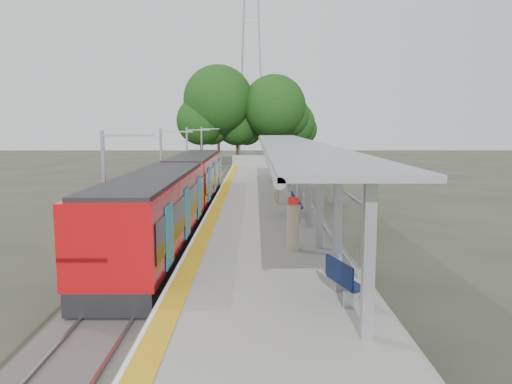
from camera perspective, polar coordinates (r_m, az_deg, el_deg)
ground at (r=13.53m, az=1.73°, el=-16.78°), size 200.00×200.00×0.00m
trackbed at (r=33.03m, az=-7.25°, el=-1.96°), size 3.00×70.00×0.24m
platform at (r=32.71m, az=0.59°, el=-1.32°), size 6.00×50.00×1.00m
tactile_strip at (r=32.71m, az=-3.88°, el=-0.43°), size 0.60×50.00×0.02m
end_fence at (r=57.40m, az=0.27°, el=3.65°), size 6.00×0.10×1.20m
train at (r=27.47m, az=-8.69°, el=0.14°), size 2.74×27.60×3.62m
canopy at (r=28.61m, az=3.93°, el=4.83°), size 3.27×38.00×3.66m
pylon at (r=86.36m, az=-0.56°, el=16.57°), size 8.00×4.00×38.00m
tree_cluster at (r=64.95m, az=-1.60°, el=9.38°), size 18.05×9.98×13.24m
catenary_masts at (r=31.96m, az=-10.61°, el=2.69°), size 2.08×48.16×5.40m
bench_near at (r=13.60m, az=9.93°, el=-9.76°), size 0.90×1.60×1.05m
bench_mid at (r=25.66m, az=4.49°, el=-1.33°), size 0.52×1.68×1.15m
bench_far at (r=42.31m, az=2.86°, el=2.13°), size 0.62×1.54×1.03m
info_pillar_near at (r=18.48m, az=4.25°, el=-4.04°), size 0.45×0.45×1.98m
info_pillar_far at (r=29.50m, az=2.31°, el=0.04°), size 0.36×0.36×1.60m
litter_bin at (r=23.69m, az=4.65°, el=-2.51°), size 0.55×0.55×0.86m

